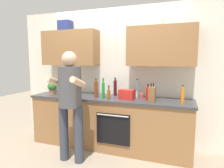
{
  "coord_description": "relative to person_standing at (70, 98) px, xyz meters",
  "views": [
    {
      "loc": [
        1.19,
        -3.18,
        1.55
      ],
      "look_at": [
        0.1,
        -0.1,
        1.15
      ],
      "focal_mm": 31.62,
      "sensor_mm": 36.0,
      "label": 1
    }
  ],
  "objects": [
    {
      "name": "potted_herb",
      "position": [
        -0.72,
        0.55,
        0.05
      ],
      "size": [
        0.17,
        0.17,
        0.24
      ],
      "color": "#9E6647",
      "rests_on": "counter"
    },
    {
      "name": "knife_block",
      "position": [
        1.13,
        0.54,
        0.03
      ],
      "size": [
        0.1,
        0.14,
        0.3
      ],
      "color": "brown",
      "rests_on": "counter"
    },
    {
      "name": "grocery_bag_crisps",
      "position": [
        0.7,
        0.62,
        -0.01
      ],
      "size": [
        0.27,
        0.18,
        0.16
      ],
      "primitive_type": "cube",
      "rotation": [
        0.0,
        0.0,
        -0.14
      ],
      "color": "red",
      "rests_on": "counter"
    },
    {
      "name": "back_wall_unit",
      "position": [
        0.36,
        0.95,
        0.5
      ],
      "size": [
        4.0,
        0.38,
        2.5
      ],
      "color": "silver",
      "rests_on": "ground"
    },
    {
      "name": "bottle_water",
      "position": [
        0.82,
        0.88,
        0.04
      ],
      "size": [
        0.06,
        0.06,
        0.32
      ],
      "color": "silver",
      "rests_on": "counter"
    },
    {
      "name": "bottle_syrup",
      "position": [
        0.43,
        0.5,
        0.0
      ],
      "size": [
        0.05,
        0.05,
        0.23
      ],
      "color": "#8C4C14",
      "rests_on": "counter"
    },
    {
      "name": "bottle_hotsauce",
      "position": [
        1.05,
        0.66,
        0.01
      ],
      "size": [
        0.07,
        0.07,
        0.26
      ],
      "color": "red",
      "rests_on": "counter"
    },
    {
      "name": "bottle_vinegar",
      "position": [
        0.16,
        0.59,
        0.05
      ],
      "size": [
        0.06,
        0.06,
        0.33
      ],
      "color": "brown",
      "rests_on": "counter"
    },
    {
      "name": "cup_tea",
      "position": [
        -0.21,
        0.5,
        -0.04
      ],
      "size": [
        0.08,
        0.08,
        0.11
      ],
      "primitive_type": "cylinder",
      "color": "#33598C",
      "rests_on": "counter"
    },
    {
      "name": "person_standing",
      "position": [
        0.0,
        0.0,
        0.0
      ],
      "size": [
        0.49,
        0.45,
        1.68
      ],
      "color": "#383D4C",
      "rests_on": "ground"
    },
    {
      "name": "mixing_bowl",
      "position": [
        -0.41,
        0.64,
        -0.05
      ],
      "size": [
        0.28,
        0.28,
        0.08
      ],
      "primitive_type": "cylinder",
      "color": "silver",
      "rests_on": "counter"
    },
    {
      "name": "bottle_soda",
      "position": [
        0.3,
        0.57,
        0.06
      ],
      "size": [
        0.05,
        0.05,
        0.34
      ],
      "color": "#198C33",
      "rests_on": "counter"
    },
    {
      "name": "bottle_juice",
      "position": [
        1.58,
        0.53,
        0.03
      ],
      "size": [
        0.05,
        0.05,
        0.28
      ],
      "color": "orange",
      "rests_on": "counter"
    },
    {
      "name": "counter",
      "position": [
        0.36,
        0.67,
        -0.54
      ],
      "size": [
        2.84,
        0.67,
        0.9
      ],
      "color": "olive",
      "rests_on": "ground"
    },
    {
      "name": "ground_plane",
      "position": [
        0.36,
        0.67,
        -0.99
      ],
      "size": [
        12.0,
        12.0,
        0.0
      ],
      "primitive_type": "plane",
      "color": "gray"
    },
    {
      "name": "bottle_wine",
      "position": [
        0.42,
        0.87,
        0.06
      ],
      "size": [
        0.06,
        0.06,
        0.33
      ],
      "color": "#471419",
      "rests_on": "counter"
    },
    {
      "name": "cup_ceramic",
      "position": [
        0.92,
        0.77,
        -0.05
      ],
      "size": [
        0.08,
        0.08,
        0.09
      ],
      "primitive_type": "cylinder",
      "color": "#BF4C47",
      "rests_on": "counter"
    }
  ]
}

